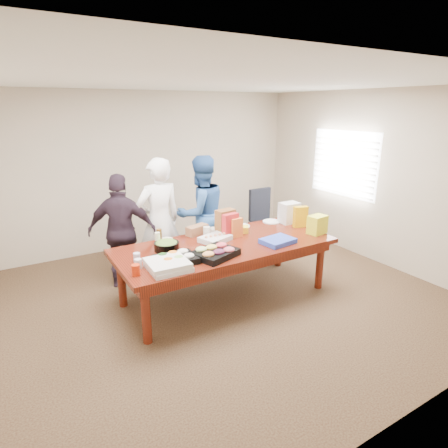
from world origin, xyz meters
TOP-DOWN VIEW (x-y plane):
  - floor at (0.00, 0.00)m, footprint 5.50×5.00m
  - ceiling at (0.00, 0.00)m, footprint 5.50×5.00m
  - wall_back at (0.00, 2.50)m, footprint 5.50×0.04m
  - wall_front at (0.00, -2.50)m, footprint 5.50×0.04m
  - wall_right at (2.75, 0.00)m, footprint 0.04×5.00m
  - window_panel at (2.72, 0.60)m, footprint 0.03×1.40m
  - window_blinds at (2.68, 0.60)m, footprint 0.04×1.36m
  - conference_table at (0.00, 0.00)m, footprint 2.80×1.20m
  - office_chair at (1.47, 1.08)m, footprint 0.54×0.54m
  - person_center at (-0.54, 0.91)m, footprint 0.68×0.48m
  - person_right at (0.19, 1.04)m, footprint 0.90×0.73m
  - person_left at (-1.03, 1.02)m, footprint 1.01×0.78m
  - veggie_tray at (-0.79, -0.22)m, footprint 0.47×0.38m
  - fruit_tray at (-0.32, -0.30)m, footprint 0.60×0.53m
  - sheet_cake at (-0.06, 0.16)m, footprint 0.45×0.39m
  - salad_bowl at (-0.73, 0.18)m, footprint 0.34×0.34m
  - chip_bag_blue at (0.59, -0.33)m, footprint 0.44×0.36m
  - chip_bag_red at (0.19, 0.19)m, footprint 0.23×0.12m
  - chip_bag_yellow at (1.30, 0.05)m, footprint 0.22×0.13m
  - chip_bag_orange at (0.26, 0.15)m, footprint 0.17×0.08m
  - mayo_jar at (-0.09, 0.35)m, footprint 0.10×0.10m
  - mustard_bottle at (0.20, 0.50)m, footprint 0.08×0.08m
  - dressing_bottle at (-0.74, 0.40)m, footprint 0.08×0.08m
  - ranch_bottle at (-0.79, 0.32)m, footprint 0.08×0.08m
  - banana_bunch at (0.40, 0.30)m, footprint 0.30×0.27m
  - bread_loaf at (-0.14, 0.52)m, footprint 0.34×0.22m
  - kraft_bag at (0.21, 0.35)m, footprint 0.28×0.18m
  - red_cup at (-1.28, -0.32)m, footprint 0.10×0.10m
  - clear_cup_a at (-1.21, -0.16)m, footprint 0.08×0.08m
  - clear_cup_b at (-1.16, 0.01)m, footprint 0.09×0.09m
  - pizza_box_lower at (-0.94, -0.35)m, footprint 0.44×0.44m
  - pizza_box_upper at (-0.94, -0.35)m, footprint 0.45×0.45m
  - plate_a at (1.09, 0.45)m, footprint 0.31×0.31m
  - plate_b at (0.57, 0.50)m, footprint 0.27×0.27m
  - dip_bowl_a at (0.11, 0.46)m, footprint 0.19×0.19m
  - dip_bowl_b at (-0.64, 0.40)m, footprint 0.17×0.17m
  - grocery_bag_white at (1.30, 0.30)m, footprint 0.29×0.21m
  - grocery_bag_yellow at (1.30, -0.30)m, footprint 0.28×0.21m

SIDE VIEW (x-z plane):
  - floor at x=0.00m, z-range -0.02..0.00m
  - conference_table at x=0.00m, z-range 0.00..0.75m
  - office_chair at x=1.47m, z-range 0.00..1.03m
  - plate_a at x=1.09m, z-range 0.75..0.77m
  - plate_b at x=0.57m, z-range 0.75..0.77m
  - pizza_box_lower at x=-0.94m, z-range 0.75..0.80m
  - chip_bag_blue at x=0.59m, z-range 0.75..0.81m
  - dip_bowl_a at x=0.11m, z-range 0.75..0.81m
  - dip_bowl_b at x=-0.64m, z-range 0.75..0.81m
  - sheet_cake at x=-0.06m, z-range 0.75..0.82m
  - veggie_tray at x=-0.79m, z-range 0.75..0.82m
  - fruit_tray at x=-0.32m, z-range 0.75..0.83m
  - banana_bunch at x=0.40m, z-range 0.75..0.84m
  - person_left at x=-1.03m, z-range 0.00..1.59m
  - salad_bowl at x=-0.73m, z-range 0.75..0.85m
  - clear_cup_a at x=-1.21m, z-range 0.75..0.86m
  - clear_cup_b at x=-1.16m, z-range 0.75..0.86m
  - red_cup at x=-1.28m, z-range 0.75..0.87m
  - bread_loaf at x=-0.14m, z-range 0.75..0.88m
  - mayo_jar at x=-0.09m, z-range 0.75..0.90m
  - pizza_box_upper at x=-0.94m, z-range 0.80..0.85m
  - mustard_bottle at x=0.20m, z-range 0.75..0.94m
  - ranch_bottle at x=-0.79m, z-range 0.75..0.95m
  - dressing_bottle at x=-0.74m, z-range 0.75..0.96m
  - person_right at x=0.19m, z-range 0.00..1.75m
  - grocery_bag_yellow at x=1.30m, z-range 0.75..1.01m
  - chip_bag_orange at x=0.26m, z-range 0.75..1.01m
  - person_center at x=-0.54m, z-range 0.00..1.79m
  - chip_bag_yellow at x=1.30m, z-range 0.75..1.06m
  - grocery_bag_white at x=1.30m, z-range 0.75..1.06m
  - chip_bag_red at x=0.19m, z-range 0.75..1.07m
  - kraft_bag at x=0.21m, z-range 0.75..1.09m
  - wall_back at x=0.00m, z-range 0.00..2.70m
  - wall_front at x=0.00m, z-range 0.00..2.70m
  - wall_right at x=2.75m, z-range 0.00..2.70m
  - window_panel at x=2.72m, z-range 0.95..2.05m
  - window_blinds at x=2.68m, z-range 1.00..2.00m
  - ceiling at x=0.00m, z-range 2.70..2.72m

